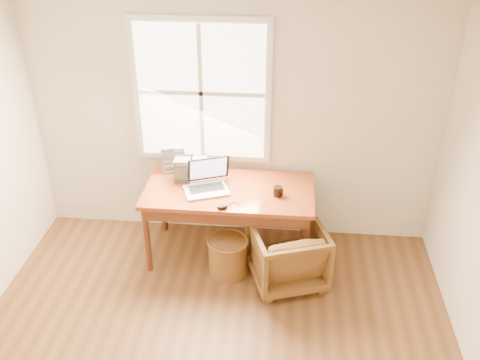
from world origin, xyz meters
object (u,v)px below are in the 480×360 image
object	(u,v)px
desk	(229,191)
cd_stack_a	(177,158)
wicker_stool	(228,256)
laptop	(206,178)
coffee_mug	(278,191)
armchair	(287,254)

from	to	relation	value
desk	cd_stack_a	size ratio (longest dim) A/B	6.27
wicker_stool	laptop	world-z (taller)	laptop
laptop	cd_stack_a	bearing A→B (deg)	109.50
desk	coffee_mug	world-z (taller)	coffee_mug
coffee_mug	cd_stack_a	world-z (taller)	cd_stack_a
desk	coffee_mug	bearing A→B (deg)	-9.79
laptop	coffee_mug	xyz separation A→B (m)	(0.67, -0.01, -0.10)
desk	cd_stack_a	bearing A→B (deg)	148.97
desk	cd_stack_a	world-z (taller)	cd_stack_a
desk	coffee_mug	distance (m)	0.47
wicker_stool	coffee_mug	bearing A→B (deg)	26.92
laptop	coffee_mug	world-z (taller)	laptop
armchair	cd_stack_a	xyz separation A→B (m)	(-1.13, 0.70, 0.58)
wicker_stool	laptop	distance (m)	0.78
laptop	cd_stack_a	size ratio (longest dim) A/B	1.62
wicker_stool	armchair	bearing A→B (deg)	-6.05
coffee_mug	armchair	bearing A→B (deg)	-80.89
armchair	laptop	distance (m)	1.03
armchair	desk	bearing A→B (deg)	-50.91
wicker_stool	desk	bearing A→B (deg)	93.87
armchair	wicker_stool	world-z (taller)	armchair
armchair	coffee_mug	bearing A→B (deg)	-86.27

